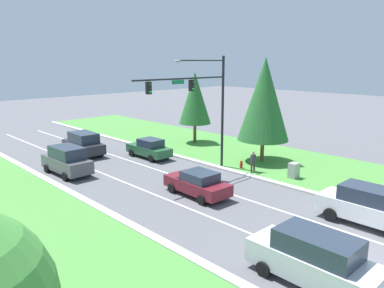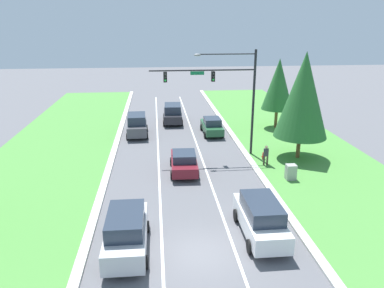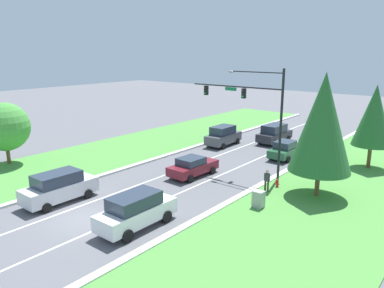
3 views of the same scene
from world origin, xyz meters
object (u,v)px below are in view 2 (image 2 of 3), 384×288
object	(u,v)px
white_suv	(261,218)
pedestrian	(266,155)
conifer_near_right_tree	(303,95)
burgundy_sedan	(184,162)
silver_suv	(126,231)
conifer_far_right_tree	(278,84)
graphite_suv	(137,125)
fire_hydrant	(263,156)
forest_sedan	(212,126)
utility_cabinet	(291,173)
traffic_signal_mast	(226,87)
charcoal_suv	(173,113)

from	to	relation	value
white_suv	pedestrian	xyz separation A→B (m)	(3.19, 9.87, -0.13)
conifer_near_right_tree	burgundy_sedan	bearing A→B (deg)	-168.20
white_suv	silver_suv	bearing A→B (deg)	-174.68
conifer_far_right_tree	white_suv	bearing A→B (deg)	-109.80
graphite_suv	fire_hydrant	size ratio (longest dim) A/B	6.77
forest_sedan	conifer_near_right_tree	distance (m)	10.79
fire_hydrant	conifer_near_right_tree	world-z (taller)	conifer_near_right_tree
forest_sedan	conifer_far_right_tree	xyz separation A→B (m)	(7.12, 1.54, 3.85)
utility_cabinet	silver_suv	bearing A→B (deg)	-145.58
forest_sedan	pedestrian	distance (m)	9.63
silver_suv	white_suv	bearing A→B (deg)	5.89
graphite_suv	fire_hydrant	distance (m)	13.45
traffic_signal_mast	burgundy_sedan	xyz separation A→B (m)	(-3.67, -3.32, -5.02)
burgundy_sedan	white_suv	distance (m)	9.88
white_suv	conifer_near_right_tree	world-z (taller)	conifer_near_right_tree
burgundy_sedan	graphite_suv	world-z (taller)	graphite_suv
conifer_near_right_tree	traffic_signal_mast	bearing A→B (deg)	167.73
graphite_suv	charcoal_suv	world-z (taller)	graphite_suv
forest_sedan	pedestrian	world-z (taller)	forest_sedan
fire_hydrant	conifer_far_right_tree	size ratio (longest dim) A/B	0.10
charcoal_suv	fire_hydrant	xyz separation A→B (m)	(6.81, -12.82, -0.72)
utility_cabinet	traffic_signal_mast	bearing A→B (deg)	123.68
charcoal_suv	conifer_near_right_tree	world-z (taller)	conifer_near_right_tree
fire_hydrant	conifer_near_right_tree	distance (m)	5.79
pedestrian	conifer_far_right_tree	size ratio (longest dim) A/B	0.23
burgundy_sedan	conifer_far_right_tree	distance (m)	16.04
silver_suv	forest_sedan	xyz separation A→B (m)	(7.22, 19.71, -0.21)
utility_cabinet	conifer_near_right_tree	world-z (taller)	conifer_near_right_tree
conifer_far_right_tree	utility_cabinet	bearing A→B (deg)	-103.38
silver_suv	charcoal_suv	size ratio (longest dim) A/B	1.03
forest_sedan	utility_cabinet	bearing A→B (deg)	-72.85
graphite_suv	utility_cabinet	size ratio (longest dim) A/B	4.00
silver_suv	conifer_near_right_tree	world-z (taller)	conifer_near_right_tree
charcoal_suv	pedestrian	distance (m)	15.59
traffic_signal_mast	graphite_suv	xyz separation A→B (m)	(-7.57, 6.77, -4.75)
white_suv	burgundy_sedan	bearing A→B (deg)	109.38
burgundy_sedan	graphite_suv	size ratio (longest dim) A/B	0.97
charcoal_suv	burgundy_sedan	bearing A→B (deg)	-87.52
burgundy_sedan	charcoal_suv	distance (m)	14.69
forest_sedan	charcoal_suv	bearing A→B (deg)	126.37
forest_sedan	utility_cabinet	world-z (taller)	forest_sedan
traffic_signal_mast	white_suv	xyz separation A→B (m)	(-0.36, -12.63, -4.76)
pedestrian	utility_cabinet	bearing A→B (deg)	121.54
graphite_suv	utility_cabinet	distance (m)	16.88
burgundy_sedan	fire_hydrant	distance (m)	6.97
burgundy_sedan	silver_suv	bearing A→B (deg)	-107.97
forest_sedan	pedestrian	xyz separation A→B (m)	(2.89, -9.18, 0.09)
white_suv	utility_cabinet	bearing A→B (deg)	58.84
conifer_near_right_tree	conifer_far_right_tree	distance (m)	9.34
burgundy_sedan	pedestrian	bearing A→B (deg)	6.89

